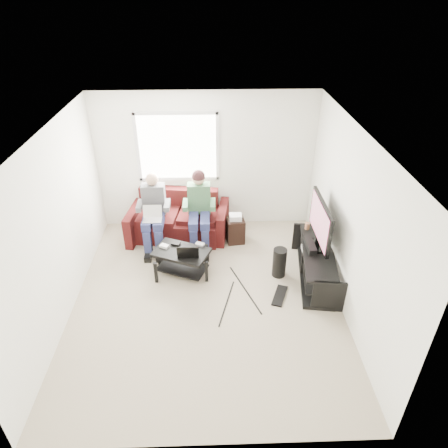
{
  "coord_description": "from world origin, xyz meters",
  "views": [
    {
      "loc": [
        0.11,
        -4.6,
        4.2
      ],
      "look_at": [
        0.28,
        0.6,
        0.98
      ],
      "focal_mm": 32.0,
      "sensor_mm": 36.0,
      "label": 1
    }
  ],
  "objects_px": {
    "coffee_table": "(182,257)",
    "tv_stand": "(316,265)",
    "sofa": "(179,220)",
    "subwoofer": "(279,262)",
    "end_table": "(235,229)",
    "tv": "(320,222)"
  },
  "relations": [
    {
      "from": "sofa",
      "to": "subwoofer",
      "type": "relative_size",
      "value": 3.78
    },
    {
      "from": "tv_stand",
      "to": "tv",
      "type": "bearing_deg",
      "value": 91.47
    },
    {
      "from": "coffee_table",
      "to": "tv_stand",
      "type": "relative_size",
      "value": 0.61
    },
    {
      "from": "coffee_table",
      "to": "subwoofer",
      "type": "xyz_separation_m",
      "value": [
        1.59,
        -0.12,
        -0.07
      ]
    },
    {
      "from": "tv_stand",
      "to": "tv",
      "type": "relative_size",
      "value": 1.51
    },
    {
      "from": "coffee_table",
      "to": "tv",
      "type": "height_order",
      "value": "tv"
    },
    {
      "from": "tv_stand",
      "to": "subwoofer",
      "type": "distance_m",
      "value": 0.59
    },
    {
      "from": "sofa",
      "to": "end_table",
      "type": "bearing_deg",
      "value": -13.54
    },
    {
      "from": "tv",
      "to": "subwoofer",
      "type": "relative_size",
      "value": 2.18
    },
    {
      "from": "tv",
      "to": "subwoofer",
      "type": "bearing_deg",
      "value": -176.92
    },
    {
      "from": "sofa",
      "to": "subwoofer",
      "type": "height_order",
      "value": "sofa"
    },
    {
      "from": "sofa",
      "to": "tv_stand",
      "type": "bearing_deg",
      "value": -30.27
    },
    {
      "from": "sofa",
      "to": "tv",
      "type": "distance_m",
      "value": 2.69
    },
    {
      "from": "subwoofer",
      "to": "end_table",
      "type": "bearing_deg",
      "value": 122.89
    },
    {
      "from": "sofa",
      "to": "subwoofer",
      "type": "distance_m",
      "value": 2.13
    },
    {
      "from": "tv_stand",
      "to": "end_table",
      "type": "distance_m",
      "value": 1.66
    },
    {
      "from": "subwoofer",
      "to": "end_table",
      "type": "relative_size",
      "value": 0.89
    },
    {
      "from": "coffee_table",
      "to": "tv_stand",
      "type": "distance_m",
      "value": 2.19
    },
    {
      "from": "tv",
      "to": "end_table",
      "type": "relative_size",
      "value": 1.94
    },
    {
      "from": "sofa",
      "to": "coffee_table",
      "type": "distance_m",
      "value": 1.16
    },
    {
      "from": "sofa",
      "to": "end_table",
      "type": "xyz_separation_m",
      "value": [
        1.05,
        -0.25,
        -0.06
      ]
    },
    {
      "from": "tv",
      "to": "end_table",
      "type": "distance_m",
      "value": 1.75
    }
  ]
}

